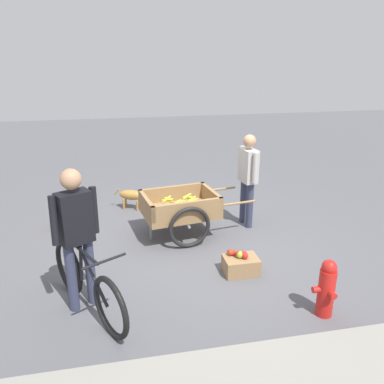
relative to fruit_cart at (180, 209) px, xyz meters
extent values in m
plane|color=#56565B|center=(-0.27, 0.20, -0.44)|extent=(24.00, 24.00, 0.00)
cube|color=#937047|center=(0.00, -0.01, -0.04)|extent=(1.21, 0.96, 0.10)
cube|color=#937047|center=(0.52, 0.07, 0.13)|extent=(0.18, 0.80, 0.24)
cube|color=#937047|center=(-0.51, -0.09, 0.13)|extent=(0.18, 0.80, 0.24)
cube|color=#937047|center=(-0.05, 0.36, 0.13)|extent=(1.10, 0.23, 0.24)
cube|color=#937047|center=(0.06, -0.37, 0.13)|extent=(1.10, 0.23, 0.24)
torus|color=black|center=(-0.07, 0.43, -0.12)|extent=(0.64, 0.16, 0.64)
torus|color=black|center=(0.07, -0.44, -0.12)|extent=(0.64, 0.16, 0.64)
cylinder|color=gray|center=(0.00, -0.01, -0.12)|extent=(0.18, 0.88, 0.04)
cylinder|color=#937047|center=(-0.87, 0.20, 0.11)|extent=(0.55, 0.12, 0.04)
cylinder|color=#937047|center=(-0.76, -0.47, 0.11)|extent=(0.55, 0.12, 0.04)
cylinder|color=gray|center=(0.47, 0.06, -0.26)|extent=(0.04, 0.04, 0.35)
ellipsoid|color=gold|center=(0.11, 0.16, 0.10)|extent=(0.17, 0.08, 0.15)
ellipsoid|color=gold|center=(0.13, 0.17, 0.11)|extent=(0.19, 0.10, 0.05)
ellipsoid|color=gold|center=(0.15, 0.18, 0.12)|extent=(0.19, 0.08, 0.13)
ellipsoid|color=gold|center=(-0.17, -0.15, 0.12)|extent=(0.17, 0.08, 0.15)
ellipsoid|color=gold|center=(-0.15, -0.14, 0.13)|extent=(0.19, 0.07, 0.10)
ellipsoid|color=gold|center=(-0.14, -0.13, 0.14)|extent=(0.19, 0.09, 0.05)
ellipsoid|color=gold|center=(-0.13, -0.12, 0.15)|extent=(0.19, 0.12, 0.10)
ellipsoid|color=gold|center=(-0.13, -0.12, 0.16)|extent=(0.18, 0.09, 0.12)
ellipsoid|color=gold|center=(-0.09, 0.16, 0.11)|extent=(0.18, 0.08, 0.14)
ellipsoid|color=gold|center=(-0.08, 0.17, 0.12)|extent=(0.19, 0.08, 0.08)
ellipsoid|color=gold|center=(-0.06, 0.18, 0.13)|extent=(0.19, 0.07, 0.09)
ellipsoid|color=gold|center=(-0.06, 0.19, 0.14)|extent=(0.19, 0.08, 0.12)
ellipsoid|color=gold|center=(0.04, 0.10, 0.13)|extent=(0.18, 0.13, 0.13)
ellipsoid|color=gold|center=(0.06, 0.11, 0.14)|extent=(0.18, 0.11, 0.04)
ellipsoid|color=gold|center=(0.08, 0.12, 0.15)|extent=(0.18, 0.08, 0.14)
ellipsoid|color=gold|center=(0.18, 0.06, 0.19)|extent=(0.18, 0.06, 0.15)
ellipsoid|color=gold|center=(0.20, 0.07, 0.20)|extent=(0.18, 0.07, 0.05)
ellipsoid|color=gold|center=(0.22, 0.08, 0.21)|extent=(0.18, 0.11, 0.13)
ellipsoid|color=gold|center=(-0.21, 0.05, 0.14)|extent=(0.18, 0.06, 0.13)
ellipsoid|color=gold|center=(-0.20, 0.06, 0.15)|extent=(0.19, 0.06, 0.09)
ellipsoid|color=gold|center=(-0.18, 0.06, 0.16)|extent=(0.19, 0.08, 0.09)
ellipsoid|color=gold|center=(-0.17, 0.07, 0.17)|extent=(0.17, 0.12, 0.15)
ellipsoid|color=gold|center=(0.02, 0.27, 0.19)|extent=(0.17, 0.06, 0.16)
ellipsoid|color=gold|center=(0.03, 0.28, 0.20)|extent=(0.19, 0.07, 0.10)
ellipsoid|color=gold|center=(0.04, 0.29, 0.21)|extent=(0.18, 0.06, 0.05)
ellipsoid|color=gold|center=(0.06, 0.30, 0.22)|extent=(0.19, 0.05, 0.10)
ellipsoid|color=gold|center=(0.06, 0.30, 0.23)|extent=(0.18, 0.09, 0.13)
ellipsoid|color=gold|center=(0.23, 0.32, 0.14)|extent=(0.17, 0.05, 0.15)
ellipsoid|color=gold|center=(0.25, 0.32, 0.15)|extent=(0.19, 0.07, 0.10)
ellipsoid|color=gold|center=(0.26, 0.33, 0.16)|extent=(0.18, 0.07, 0.05)
ellipsoid|color=gold|center=(0.27, 0.34, 0.17)|extent=(0.19, 0.09, 0.10)
ellipsoid|color=gold|center=(0.27, 0.35, 0.18)|extent=(0.18, 0.10, 0.14)
ellipsoid|color=gold|center=(0.07, 0.30, 0.14)|extent=(0.18, 0.10, 0.15)
ellipsoid|color=gold|center=(0.08, 0.31, 0.15)|extent=(0.19, 0.06, 0.09)
ellipsoid|color=gold|center=(0.10, 0.32, 0.16)|extent=(0.19, 0.09, 0.09)
ellipsoid|color=gold|center=(0.11, 0.33, 0.17)|extent=(0.18, 0.07, 0.15)
cylinder|color=#333851|center=(-1.15, -0.08, -0.06)|extent=(0.11, 0.11, 0.75)
cylinder|color=#333851|center=(-1.12, -0.30, -0.06)|extent=(0.11, 0.11, 0.75)
cube|color=#B7B2AD|center=(-1.13, -0.19, 0.58)|extent=(0.25, 0.37, 0.53)
sphere|color=tan|center=(-1.13, -0.19, 0.98)|extent=(0.20, 0.20, 0.20)
cylinder|color=#B7B2AD|center=(-1.17, 0.03, 0.61)|extent=(0.08, 0.09, 0.48)
cylinder|color=#B7B2AD|center=(-1.10, -0.40, 0.61)|extent=(0.08, 0.11, 0.48)
torus|color=black|center=(1.07, 2.13, -0.11)|extent=(0.37, 0.61, 0.66)
torus|color=black|center=(1.54, 1.26, -0.11)|extent=(0.37, 0.61, 0.66)
cylinder|color=black|center=(1.31, 1.69, 0.29)|extent=(0.32, 0.54, 0.04)
cylinder|color=black|center=(1.36, 1.59, 0.12)|extent=(0.08, 0.11, 0.45)
cylinder|color=black|center=(1.22, 1.85, 0.07)|extent=(0.29, 0.48, 0.43)
ellipsoid|color=black|center=(1.37, 1.57, 0.38)|extent=(0.20, 0.08, 0.06)
cylinder|color=black|center=(1.09, 2.09, 0.39)|extent=(0.42, 0.24, 0.03)
cylinder|color=#333851|center=(1.28, 1.51, -0.04)|extent=(0.11, 0.11, 0.80)
cylinder|color=#333851|center=(1.47, 1.62, -0.04)|extent=(0.11, 0.11, 0.80)
cube|color=black|center=(1.38, 1.56, 0.65)|extent=(0.39, 0.34, 0.57)
sphere|color=tan|center=(1.38, 1.56, 1.07)|extent=(0.22, 0.22, 0.22)
cylinder|color=black|center=(1.18, 1.46, 0.68)|extent=(0.08, 0.15, 0.52)
cylinder|color=black|center=(1.57, 1.67, 0.68)|extent=(0.08, 0.17, 0.52)
ellipsoid|color=#AD7A38|center=(0.69, -1.26, -0.17)|extent=(0.47, 0.35, 0.18)
sphere|color=#AD7A38|center=(0.45, -1.14, -0.11)|extent=(0.14, 0.14, 0.14)
cylinder|color=#AD7A38|center=(0.94, -1.37, -0.13)|extent=(0.11, 0.07, 0.12)
cylinder|color=#AD7A38|center=(0.55, -1.25, -0.35)|extent=(0.04, 0.04, 0.18)
cylinder|color=#AD7A38|center=(0.59, -1.15, -0.35)|extent=(0.04, 0.04, 0.18)
cylinder|color=#AD7A38|center=(0.79, -1.36, -0.35)|extent=(0.04, 0.04, 0.18)
cylinder|color=#AD7A38|center=(0.83, -1.26, -0.35)|extent=(0.04, 0.04, 0.18)
cylinder|color=red|center=(-1.20, 2.25, -0.16)|extent=(0.18, 0.18, 0.55)
sphere|color=red|center=(-1.20, 2.25, 0.15)|extent=(0.16, 0.16, 0.16)
cylinder|color=red|center=(-1.09, 2.25, -0.11)|extent=(0.10, 0.07, 0.07)
cylinder|color=red|center=(-1.20, 2.36, -0.11)|extent=(0.07, 0.10, 0.07)
cylinder|color=orange|center=(1.83, -0.61, -0.30)|extent=(0.29, 0.29, 0.27)
cube|color=#99754C|center=(-0.58, 1.25, -0.33)|extent=(0.44, 0.32, 0.22)
sphere|color=red|center=(-0.61, 1.26, -0.17)|extent=(0.09, 0.09, 0.09)
sphere|color=#B23319|center=(-0.46, 1.16, -0.17)|extent=(0.09, 0.09, 0.09)
sphere|color=red|center=(-0.49, 1.16, -0.18)|extent=(0.08, 0.08, 0.08)
sphere|color=#B23319|center=(-0.55, 1.23, -0.17)|extent=(0.09, 0.09, 0.09)
sphere|color=#99BF33|center=(-0.56, 1.25, -0.17)|extent=(0.09, 0.09, 0.09)
sphere|color=red|center=(-0.62, 1.28, -0.18)|extent=(0.08, 0.08, 0.08)
camera|label=1|loc=(0.92, 5.49, 2.28)|focal=36.67mm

